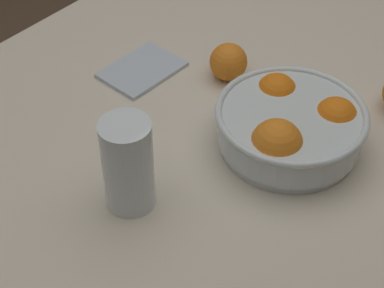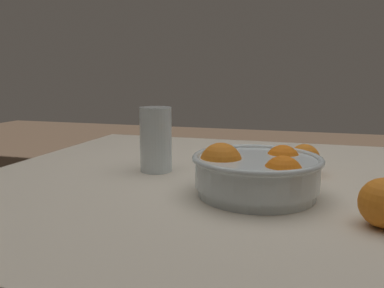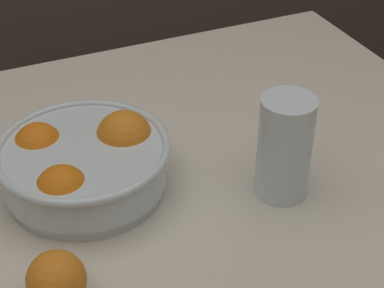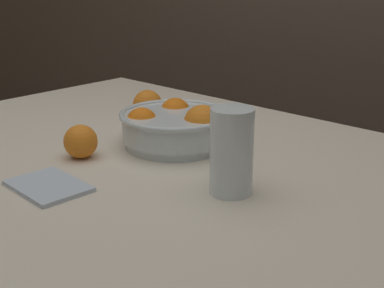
{
  "view_description": "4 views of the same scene",
  "coord_description": "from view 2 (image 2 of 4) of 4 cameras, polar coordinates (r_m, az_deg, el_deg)",
  "views": [
    {
      "loc": [
        0.73,
        0.48,
        1.47
      ],
      "look_at": [
        0.17,
        0.03,
        0.8
      ],
      "focal_mm": 60.0,
      "sensor_mm": 36.0,
      "label": 1
    },
    {
      "loc": [
        -0.07,
        0.81,
        0.96
      ],
      "look_at": [
        0.16,
        0.04,
        0.81
      ],
      "focal_mm": 35.0,
      "sensor_mm": 36.0,
      "label": 2
    },
    {
      "loc": [
        -0.14,
        -0.62,
        1.33
      ],
      "look_at": [
        0.15,
        0.04,
        0.81
      ],
      "focal_mm": 60.0,
      "sensor_mm": 36.0,
      "label": 3
    },
    {
      "loc": [
        0.82,
        -0.7,
        1.12
      ],
      "look_at": [
        0.14,
        0.02,
        0.79
      ],
      "focal_mm": 50.0,
      "sensor_mm": 36.0,
      "label": 4
    }
  ],
  "objects": [
    {
      "name": "fruit_bowl",
      "position": [
        0.73,
        9.75,
        -4.22
      ],
      "size": [
        0.25,
        0.25,
        0.1
      ],
      "color": "silver",
      "rests_on": "dining_table"
    },
    {
      "name": "dining_table",
      "position": [
        0.87,
        11.34,
        -9.9
      ],
      "size": [
        1.32,
        1.03,
        0.73
      ],
      "color": "beige",
      "rests_on": "ground_plane"
    },
    {
      "name": "orange_loose_near_bowl",
      "position": [
        0.92,
        16.75,
        -2.21
      ],
      "size": [
        0.07,
        0.07,
        0.07
      ],
      "primitive_type": "sphere",
      "color": "orange",
      "rests_on": "dining_table"
    },
    {
      "name": "napkin",
      "position": [
        1.06,
        11.87,
        -2.06
      ],
      "size": [
        0.15,
        0.11,
        0.01
      ],
      "primitive_type": "cube",
      "rotation": [
        0.0,
        0.0,
        -0.05
      ],
      "color": "silver",
      "rests_on": "dining_table"
    },
    {
      "name": "juice_glass",
      "position": [
        0.91,
        -5.51,
        0.2
      ],
      "size": [
        0.08,
        0.08,
        0.16
      ],
      "color": "#F4A314",
      "rests_on": "dining_table"
    }
  ]
}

